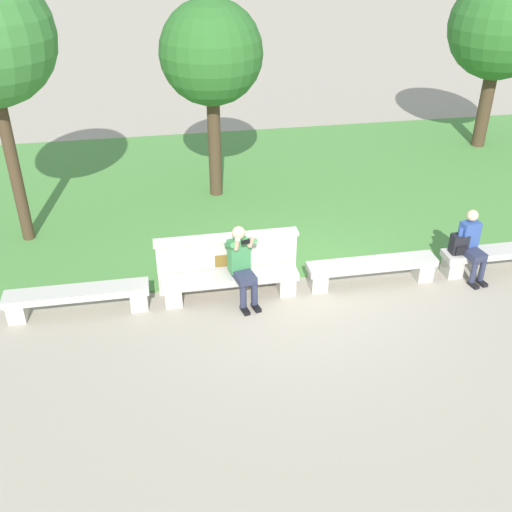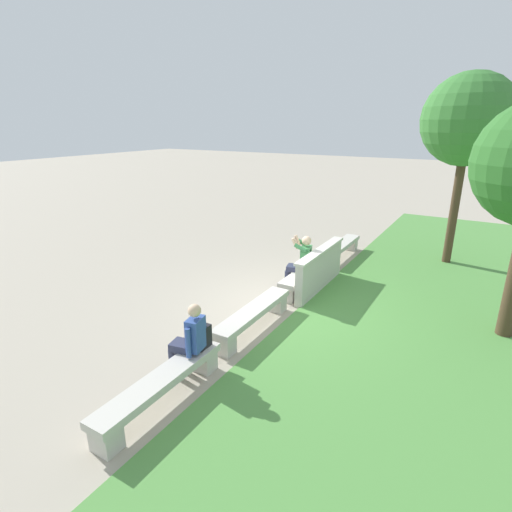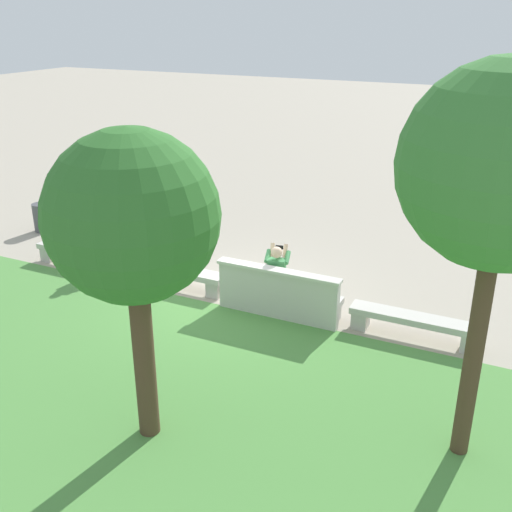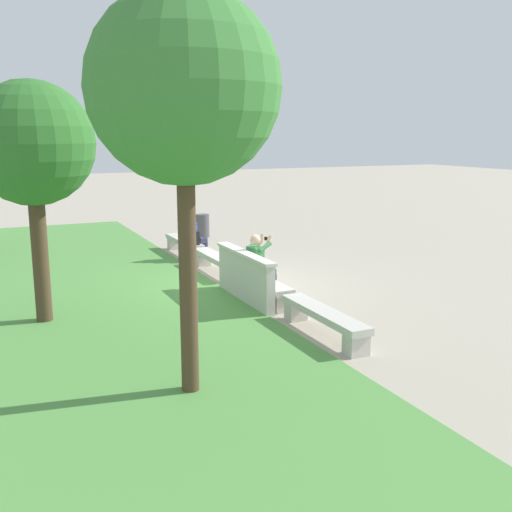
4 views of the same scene
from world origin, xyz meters
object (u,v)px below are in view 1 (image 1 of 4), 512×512
at_px(person_photographer, 242,262).
at_px(tree_left_background, 501,28).
at_px(bench_main, 78,297).
at_px(bench_near, 230,282).
at_px(backpack, 459,244).
at_px(bench_far, 503,255).
at_px(bench_mid, 372,268).
at_px(person_distant, 471,243).
at_px(tree_right_background, 211,54).

bearing_deg(person_photographer, tree_left_background, 38.96).
relative_size(bench_main, tree_left_background, 0.52).
relative_size(bench_near, backpack, 5.35).
xyz_separation_m(bench_main, bench_far, (7.48, 0.00, 0.00)).
bearing_deg(bench_near, bench_mid, 0.00).
bearing_deg(person_distant, backpack, 160.20).
bearing_deg(bench_mid, tree_left_background, 49.01).
bearing_deg(tree_left_background, backpack, -121.27).
bearing_deg(person_photographer, bench_main, 178.39).
bearing_deg(bench_far, bench_mid, 180.00).
height_order(bench_main, bench_far, same).
height_order(bench_main, backpack, backpack).
relative_size(bench_mid, backpack, 5.35).
bearing_deg(person_photographer, person_distant, 0.14).
bearing_deg(bench_main, tree_right_background, 56.46).
distance_m(bench_mid, tree_left_background, 8.45).
bearing_deg(tree_left_background, bench_main, -149.49).
xyz_separation_m(bench_main, person_photographer, (2.68, -0.08, 0.43)).
distance_m(bench_near, bench_far, 4.99).
xyz_separation_m(person_photographer, tree_right_background, (0.08, 4.24, 2.39)).
relative_size(bench_mid, tree_left_background, 0.52).
relative_size(bench_main, backpack, 5.35).
height_order(bench_mid, tree_left_background, tree_left_background).
bearing_deg(bench_main, person_photographer, -1.61).
height_order(person_photographer, tree_right_background, tree_right_background).
bearing_deg(bench_mid, bench_near, 180.00).
bearing_deg(bench_mid, person_distant, -2.11).
height_order(bench_far, person_distant, person_distant).
height_order(bench_mid, person_distant, person_distant).
distance_m(bench_near, backpack, 4.08).
distance_m(bench_far, tree_left_background, 7.18).
relative_size(person_photographer, backpack, 3.08).
distance_m(bench_near, person_photographer, 0.47).
relative_size(bench_near, person_distant, 1.82).
relative_size(bench_main, bench_near, 1.00).
height_order(bench_main, tree_right_background, tree_right_background).
bearing_deg(bench_near, person_distant, -0.87).
bearing_deg(backpack, tree_right_background, 132.44).
distance_m(person_distant, tree_left_background, 7.41).
height_order(bench_near, tree_right_background, tree_right_background).
bearing_deg(tree_right_background, person_distant, -46.65).
relative_size(tree_left_background, tree_right_background, 1.04).
bearing_deg(tree_right_background, backpack, -47.56).
distance_m(bench_mid, tree_right_background, 5.50).
xyz_separation_m(bench_near, bench_far, (4.99, 0.00, 0.00)).
xyz_separation_m(bench_far, person_photographer, (-4.80, -0.08, 0.43)).
relative_size(bench_far, person_distant, 1.82).
height_order(bench_far, tree_right_background, tree_right_background).
relative_size(bench_main, bench_mid, 1.00).
bearing_deg(bench_far, tree_left_background, 65.54).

